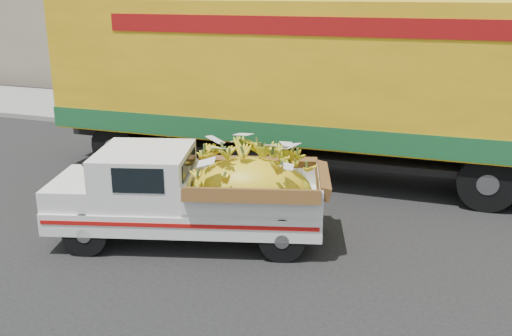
% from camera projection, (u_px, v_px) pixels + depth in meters
% --- Properties ---
extents(ground, '(100.00, 100.00, 0.00)m').
position_uv_depth(ground, '(140.00, 225.00, 10.17)').
color(ground, black).
rests_on(ground, ground).
extents(curb, '(60.00, 0.25, 0.15)m').
position_uv_depth(curb, '(260.00, 138.00, 15.74)').
color(curb, gray).
rests_on(curb, ground).
extents(sidewalk, '(60.00, 4.00, 0.14)m').
position_uv_depth(sidewalk, '(283.00, 122.00, 17.62)').
color(sidewalk, gray).
rests_on(sidewalk, ground).
extents(building_left, '(18.00, 6.00, 5.00)m').
position_uv_depth(building_left, '(150.00, 24.00, 24.80)').
color(building_left, gray).
rests_on(building_left, ground).
extents(pickup_truck, '(4.67, 2.79, 1.54)m').
position_uv_depth(pickup_truck, '(208.00, 193.00, 9.33)').
color(pickup_truck, black).
rests_on(pickup_truck, ground).
extents(semi_trailer, '(12.02, 2.87, 3.80)m').
position_uv_depth(semi_trailer, '(320.00, 82.00, 12.18)').
color(semi_trailer, black).
rests_on(semi_trailer, ground).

